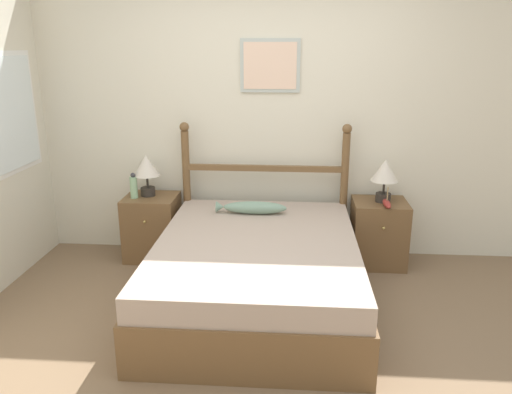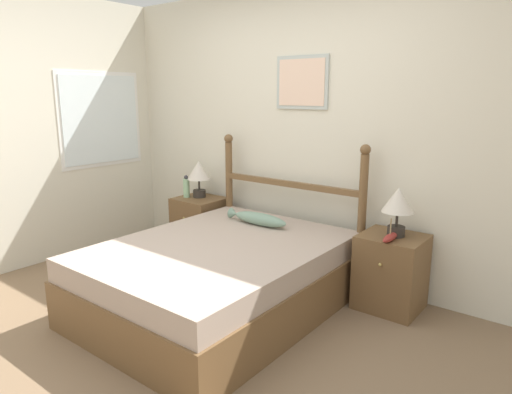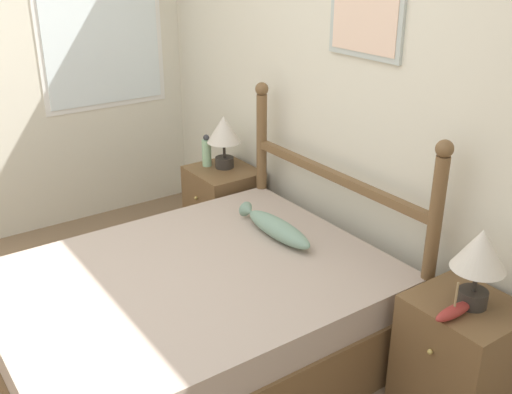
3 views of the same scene
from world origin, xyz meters
name	(u,v)px [view 3 (image 3 of 3)]	position (x,y,z in m)	size (l,w,h in m)	color
wall_back	(367,97)	(0.00, 1.73, 1.28)	(6.40, 0.08, 2.55)	beige
bed	(194,317)	(-0.05, 0.63, 0.26)	(1.49, 1.94, 0.52)	brown
headboard	(333,200)	(-0.05, 1.57, 0.69)	(1.51, 0.08, 1.24)	brown
nightstand_left	(224,207)	(-1.07, 1.46, 0.29)	(0.47, 0.45, 0.58)	brown
nightstand_right	(459,357)	(0.97, 1.46, 0.29)	(0.47, 0.45, 0.58)	brown
table_lamp_left	(224,133)	(-1.10, 1.49, 0.84)	(0.24, 0.24, 0.37)	#2D2823
table_lamp_right	(480,255)	(0.99, 1.46, 0.84)	(0.24, 0.24, 0.37)	#2D2823
bottle	(207,152)	(-1.20, 1.41, 0.69)	(0.07, 0.07, 0.23)	#99C699
model_boat	(454,311)	(1.00, 1.32, 0.61)	(0.06, 0.23, 0.17)	maroon
fish_pillow	(276,228)	(-0.13, 1.22, 0.58)	(0.60, 0.13, 0.11)	gray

